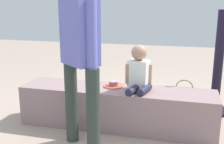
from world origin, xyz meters
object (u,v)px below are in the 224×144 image
party_cup_red (79,84)px  handbag_brown_canvas (184,95)px  gift_bag (134,84)px  cake_plate (114,85)px  water_bottle_near_gift (141,99)px  child_seated (139,71)px  cake_box_white (98,91)px  adult_standing (80,41)px  water_bottle_far_side (151,106)px  handbag_black_leather (176,107)px

party_cup_red → handbag_brown_canvas: bearing=-10.8°
gift_bag → handbag_brown_canvas: 0.74m
cake_plate → water_bottle_near_gift: (0.22, 0.61, -0.36)m
child_seated → cake_box_white: bearing=127.6°
child_seated → handbag_brown_canvas: size_ratio=1.46×
water_bottle_near_gift → cake_box_white: size_ratio=0.67×
adult_standing → water_bottle_far_side: bearing=62.9°
gift_bag → party_cup_red: gift_bag is taller
water_bottle_near_gift → handbag_brown_canvas: 0.60m
water_bottle_near_gift → water_bottle_far_side: size_ratio=1.23×
cake_plate → party_cup_red: (-0.88, 1.18, -0.40)m
child_seated → handbag_black_leather: child_seated is taller
water_bottle_far_side → handbag_brown_canvas: (0.39, 0.44, 0.03)m
child_seated → handbag_black_leather: size_ratio=1.46×
party_cup_red → handbag_brown_canvas: (1.65, -0.31, 0.06)m
water_bottle_near_gift → party_cup_red: (-1.10, 0.57, -0.04)m
adult_standing → water_bottle_near_gift: bearing=72.8°
cake_plate → party_cup_red: 1.53m
gift_bag → water_bottle_near_gift: size_ratio=1.69×
handbag_brown_canvas → cake_box_white: bearing=177.1°
cake_plate → cake_box_white: cake_plate is taller
water_bottle_far_side → gift_bag: bearing=119.0°
water_bottle_far_side → handbag_black_leather: 0.30m
party_cup_red → handbag_black_leather: bearing=-26.6°
child_seated → party_cup_red: child_seated is taller
handbag_black_leather → handbag_brown_canvas: size_ratio=1.00×
adult_standing → gift_bag: adult_standing is taller
adult_standing → water_bottle_near_gift: 1.57m
gift_bag → party_cup_red: 0.94m
water_bottle_near_gift → handbag_brown_canvas: size_ratio=0.68×
cake_plate → water_bottle_far_side: size_ratio=1.23×
handbag_black_leather → handbag_brown_canvas: same height
cake_plate → handbag_black_leather: bearing=30.9°
child_seated → handbag_brown_canvas: (0.48, 0.93, -0.54)m
cake_plate → handbag_brown_canvas: (0.77, 0.87, -0.35)m
gift_bag → cake_box_white: gift_bag is taller
water_bottle_near_gift → adult_standing: bearing=-107.2°
adult_standing → cake_plate: (0.15, 0.60, -0.56)m
adult_standing → handbag_brown_canvas: (0.92, 1.47, -0.91)m
water_bottle_near_gift → water_bottle_far_side: water_bottle_near_gift is taller
child_seated → cake_plate: size_ratio=2.16×
water_bottle_near_gift → handbag_black_leather: bearing=-24.4°
water_bottle_far_side → cake_box_white: water_bottle_far_side is taller
water_bottle_far_side → water_bottle_near_gift: bearing=130.5°
cake_plate → gift_bag: size_ratio=0.59×
handbag_brown_canvas → gift_bag: bearing=167.3°
adult_standing → water_bottle_far_side: adult_standing is taller
child_seated → water_bottle_near_gift: size_ratio=2.16×
water_bottle_far_side → adult_standing: bearing=-117.1°
cake_plate → handbag_black_leather: 0.86m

